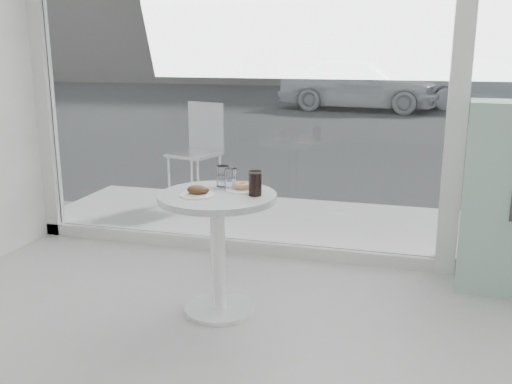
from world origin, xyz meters
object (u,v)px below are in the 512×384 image
(water_tumbler_b, at_px, (231,180))
(main_table, at_px, (218,228))
(mint_cabinet, at_px, (509,198))
(patio_chair, at_px, (199,146))
(plate_donut, at_px, (242,188))
(plate_fritter, at_px, (198,192))
(car_white, at_px, (358,83))
(car_silver, at_px, (487,85))
(water_tumbler_a, at_px, (223,177))
(cola_glass, at_px, (255,184))

(water_tumbler_b, bearing_deg, main_table, -105.72)
(mint_cabinet, relative_size, patio_chair, 1.25)
(plate_donut, bearing_deg, patio_chair, 117.40)
(patio_chair, xyz_separation_m, plate_fritter, (0.94, -2.43, 0.16))
(plate_donut, height_order, water_tumbler_b, water_tumbler_b)
(patio_chair, relative_size, plate_fritter, 4.99)
(water_tumbler_b, bearing_deg, car_white, 92.21)
(mint_cabinet, xyz_separation_m, car_silver, (1.17, 12.91, 0.02))
(plate_fritter, xyz_separation_m, plate_donut, (0.21, 0.20, -0.01))
(mint_cabinet, bearing_deg, main_table, -148.88)
(mint_cabinet, xyz_separation_m, car_white, (-2.20, 11.66, 0.07))
(car_white, bearing_deg, main_table, -170.65)
(water_tumbler_a, bearing_deg, car_white, 91.90)
(main_table, xyz_separation_m, water_tumbler_b, (0.04, 0.14, 0.28))
(plate_fritter, bearing_deg, patio_chair, 111.25)
(patio_chair, bearing_deg, mint_cabinet, -11.35)
(car_white, height_order, cola_glass, car_white)
(plate_fritter, xyz_separation_m, water_tumbler_a, (0.06, 0.28, 0.03))
(plate_donut, bearing_deg, plate_fritter, -136.91)
(car_white, distance_m, plate_fritter, 12.63)
(car_silver, distance_m, cola_glass, 14.03)
(water_tumbler_a, bearing_deg, mint_cabinet, 21.04)
(mint_cabinet, height_order, patio_chair, mint_cabinet)
(patio_chair, xyz_separation_m, water_tumbler_b, (1.07, -2.20, 0.19))
(water_tumbler_a, xyz_separation_m, water_tumbler_b, (0.07, -0.05, -0.00))
(car_white, bearing_deg, patio_chair, -176.00)
(mint_cabinet, xyz_separation_m, plate_donut, (-1.64, -0.77, 0.15))
(mint_cabinet, bearing_deg, cola_glass, -146.16)
(car_silver, relative_size, plate_fritter, 19.53)
(car_silver, distance_m, plate_donut, 13.96)
(patio_chair, xyz_separation_m, car_silver, (3.96, 11.45, 0.03))
(plate_fritter, height_order, water_tumbler_b, water_tumbler_b)
(plate_fritter, relative_size, water_tumbler_a, 1.56)
(main_table, xyz_separation_m, plate_fritter, (-0.09, -0.08, 0.25))
(plate_fritter, bearing_deg, water_tumbler_b, 60.24)
(water_tumbler_a, distance_m, cola_glass, 0.31)
(mint_cabinet, distance_m, plate_donut, 1.82)
(car_white, relative_size, car_silver, 1.04)
(water_tumbler_b, bearing_deg, patio_chair, 116.02)
(plate_fritter, height_order, cola_glass, cola_glass)
(mint_cabinet, bearing_deg, plate_donut, -150.37)
(patio_chair, height_order, plate_donut, patio_chair)
(plate_fritter, height_order, plate_donut, plate_fritter)
(mint_cabinet, distance_m, car_silver, 12.96)
(main_table, height_order, cola_glass, cola_glass)
(car_white, distance_m, water_tumbler_b, 12.40)
(plate_fritter, xyz_separation_m, water_tumbler_b, (0.13, 0.23, 0.03))
(mint_cabinet, distance_m, water_tumbler_b, 1.88)
(main_table, xyz_separation_m, car_white, (-0.44, 12.54, 0.16))
(patio_chair, bearing_deg, water_tumbler_b, -47.69)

